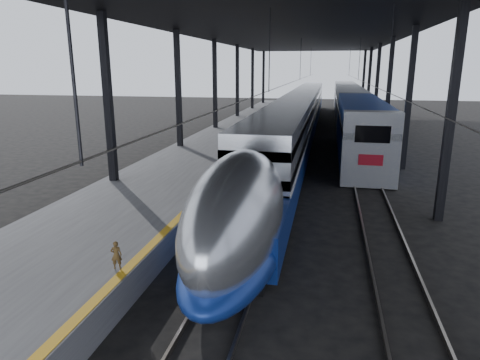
# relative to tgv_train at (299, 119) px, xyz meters

# --- Properties ---
(ground) EXTENTS (160.00, 160.00, 0.00)m
(ground) POSITION_rel_tgv_train_xyz_m (-2.00, -25.73, -1.91)
(ground) COLOR black
(ground) RESTS_ON ground
(platform) EXTENTS (6.00, 80.00, 1.00)m
(platform) POSITION_rel_tgv_train_xyz_m (-5.50, -5.73, -1.41)
(platform) COLOR #4C4C4F
(platform) RESTS_ON ground
(yellow_strip) EXTENTS (0.30, 80.00, 0.01)m
(yellow_strip) POSITION_rel_tgv_train_xyz_m (-2.70, -5.73, -0.91)
(yellow_strip) COLOR orange
(yellow_strip) RESTS_ON platform
(rails) EXTENTS (6.52, 80.00, 0.16)m
(rails) POSITION_rel_tgv_train_xyz_m (2.50, -5.73, -1.83)
(rails) COLOR slate
(rails) RESTS_ON ground
(canopy) EXTENTS (18.00, 75.00, 9.47)m
(canopy) POSITION_rel_tgv_train_xyz_m (-0.10, -5.73, 7.20)
(canopy) COLOR black
(canopy) RESTS_ON ground
(tgv_train) EXTENTS (2.86, 65.20, 4.10)m
(tgv_train) POSITION_rel_tgv_train_xyz_m (0.00, 0.00, 0.00)
(tgv_train) COLOR silver
(tgv_train) RESTS_ON ground
(second_train) EXTENTS (3.06, 56.05, 4.22)m
(second_train) POSITION_rel_tgv_train_xyz_m (5.00, 10.95, 0.22)
(second_train) COLOR navy
(second_train) RESTS_ON ground
(child) EXTENTS (0.35, 0.29, 0.83)m
(child) POSITION_rel_tgv_train_xyz_m (-2.98, -29.78, -0.50)
(child) COLOR #513A1B
(child) RESTS_ON platform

